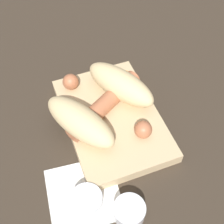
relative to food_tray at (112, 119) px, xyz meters
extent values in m
plane|color=#33281E|center=(0.00, 0.00, -0.01)|extent=(3.00, 3.00, 0.00)
cube|color=tan|center=(0.00, 0.00, 0.00)|extent=(0.24, 0.16, 0.02)
ellipsoid|color=#DBBC84|center=(0.04, -0.03, 0.04)|extent=(0.15, 0.12, 0.05)
ellipsoid|color=#DBBC84|center=(-0.01, 0.06, 0.04)|extent=(0.15, 0.12, 0.05)
cylinder|color=#B26642|center=(0.02, 0.01, 0.03)|extent=(0.11, 0.16, 0.03)
sphere|color=#B26642|center=(0.09, 0.05, 0.03)|extent=(0.03, 0.03, 0.03)
sphere|color=#B26642|center=(-0.06, -0.03, 0.03)|extent=(0.03, 0.03, 0.03)
cylinder|color=orange|center=(0.08, -0.03, 0.01)|extent=(0.03, 0.03, 0.00)
cylinder|color=orange|center=(0.08, -0.06, 0.01)|extent=(0.03, 0.03, 0.00)
torus|color=silver|center=(0.08, -0.04, 0.01)|extent=(0.03, 0.03, 0.00)
cube|color=white|center=(-0.11, 0.09, -0.01)|extent=(0.12, 0.12, 0.00)
cylinder|color=silver|center=(-0.13, 0.09, 0.00)|extent=(0.05, 0.05, 0.03)
cylinder|color=gold|center=(-0.13, 0.09, -0.01)|extent=(0.04, 0.04, 0.01)
cylinder|color=silver|center=(-0.17, 0.04, 0.00)|extent=(0.05, 0.05, 0.03)
cylinder|color=maroon|center=(-0.17, 0.04, -0.01)|extent=(0.04, 0.04, 0.01)
camera|label=1|loc=(-0.31, 0.12, 0.46)|focal=50.00mm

